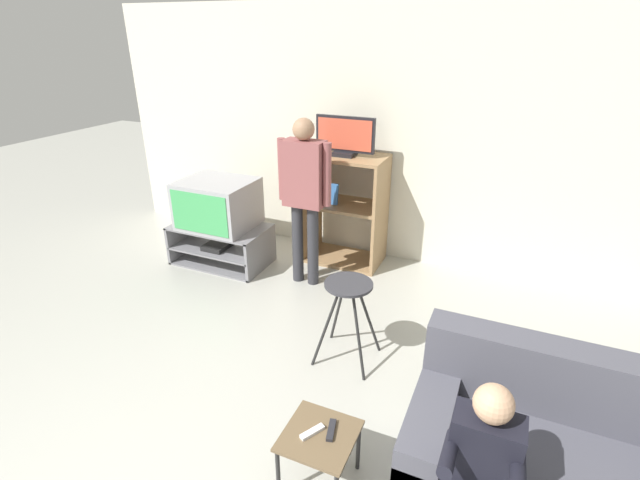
{
  "coord_description": "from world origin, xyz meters",
  "views": [
    {
      "loc": [
        1.36,
        -0.75,
        2.33
      ],
      "look_at": [
        0.09,
        2.11,
        0.9
      ],
      "focal_mm": 26.0,
      "sensor_mm": 36.0,
      "label": 1
    }
  ],
  "objects_px": {
    "snack_table": "(319,441)",
    "person_standing_adult": "(304,188)",
    "remote_control_black": "(331,430)",
    "folding_stool": "(348,298)",
    "tv_stand": "(221,245)",
    "television_main": "(218,204)",
    "remote_control_white": "(312,432)",
    "media_shelf": "(345,209)",
    "television_flat": "(345,137)",
    "couch": "(548,463)",
    "person_seated_child": "(480,474)"
  },
  "relations": [
    {
      "from": "snack_table",
      "to": "remote_control_white",
      "type": "bearing_deg",
      "value": -166.49
    },
    {
      "from": "snack_table",
      "to": "person_standing_adult",
      "type": "height_order",
      "value": "person_standing_adult"
    },
    {
      "from": "folding_stool",
      "to": "remote_control_black",
      "type": "distance_m",
      "value": 1.09
    },
    {
      "from": "person_standing_adult",
      "to": "person_seated_child",
      "type": "bearing_deg",
      "value": -48.99
    },
    {
      "from": "media_shelf",
      "to": "television_flat",
      "type": "xyz_separation_m",
      "value": [
        -0.01,
        -0.01,
        0.76
      ]
    },
    {
      "from": "couch",
      "to": "person_standing_adult",
      "type": "height_order",
      "value": "person_standing_adult"
    },
    {
      "from": "tv_stand",
      "to": "couch",
      "type": "bearing_deg",
      "value": -27.61
    },
    {
      "from": "television_flat",
      "to": "person_seated_child",
      "type": "xyz_separation_m",
      "value": [
        1.69,
        -2.73,
        -0.77
      ]
    },
    {
      "from": "remote_control_black",
      "to": "person_seated_child",
      "type": "distance_m",
      "value": 0.8
    },
    {
      "from": "television_flat",
      "to": "couch",
      "type": "xyz_separation_m",
      "value": [
        2.02,
        -2.25,
        -1.07
      ]
    },
    {
      "from": "tv_stand",
      "to": "person_seated_child",
      "type": "height_order",
      "value": "person_seated_child"
    },
    {
      "from": "television_main",
      "to": "media_shelf",
      "type": "bearing_deg",
      "value": 25.39
    },
    {
      "from": "folding_stool",
      "to": "snack_table",
      "type": "bearing_deg",
      "value": -77.07
    },
    {
      "from": "television_main",
      "to": "television_flat",
      "type": "distance_m",
      "value": 1.48
    },
    {
      "from": "remote_control_black",
      "to": "person_standing_adult",
      "type": "height_order",
      "value": "person_standing_adult"
    },
    {
      "from": "television_flat",
      "to": "couch",
      "type": "height_order",
      "value": "television_flat"
    },
    {
      "from": "tv_stand",
      "to": "person_standing_adult",
      "type": "bearing_deg",
      "value": -0.69
    },
    {
      "from": "television_main",
      "to": "folding_stool",
      "type": "xyz_separation_m",
      "value": [
        1.83,
        -0.99,
        -0.13
      ]
    },
    {
      "from": "remote_control_black",
      "to": "television_main",
      "type": "bearing_deg",
      "value": 122.86
    },
    {
      "from": "tv_stand",
      "to": "media_shelf",
      "type": "height_order",
      "value": "media_shelf"
    },
    {
      "from": "remote_control_black",
      "to": "remote_control_white",
      "type": "relative_size",
      "value": 1.0
    },
    {
      "from": "snack_table",
      "to": "person_seated_child",
      "type": "relative_size",
      "value": 0.38
    },
    {
      "from": "media_shelf",
      "to": "person_standing_adult",
      "type": "distance_m",
      "value": 0.74
    },
    {
      "from": "person_standing_adult",
      "to": "remote_control_black",
      "type": "bearing_deg",
      "value": -60.93
    },
    {
      "from": "media_shelf",
      "to": "tv_stand",
      "type": "bearing_deg",
      "value": -153.67
    },
    {
      "from": "tv_stand",
      "to": "television_main",
      "type": "bearing_deg",
      "value": 112.33
    },
    {
      "from": "television_flat",
      "to": "snack_table",
      "type": "distance_m",
      "value": 2.96
    },
    {
      "from": "tv_stand",
      "to": "person_seated_child",
      "type": "xyz_separation_m",
      "value": [
        2.88,
        -2.15,
        0.38
      ]
    },
    {
      "from": "television_flat",
      "to": "remote_control_white",
      "type": "relative_size",
      "value": 4.24
    },
    {
      "from": "couch",
      "to": "person_seated_child",
      "type": "height_order",
      "value": "person_seated_child"
    },
    {
      "from": "folding_stool",
      "to": "couch",
      "type": "bearing_deg",
      "value": -27.13
    },
    {
      "from": "tv_stand",
      "to": "couch",
      "type": "xyz_separation_m",
      "value": [
        3.2,
        -1.67,
        0.07
      ]
    },
    {
      "from": "remote_control_white",
      "to": "snack_table",
      "type": "bearing_deg",
      "value": 43.37
    },
    {
      "from": "snack_table",
      "to": "person_seated_child",
      "type": "xyz_separation_m",
      "value": [
        0.81,
        -0.11,
        0.28
      ]
    },
    {
      "from": "tv_stand",
      "to": "folding_stool",
      "type": "bearing_deg",
      "value": -27.97
    },
    {
      "from": "television_flat",
      "to": "person_seated_child",
      "type": "distance_m",
      "value": 3.3
    },
    {
      "from": "folding_stool",
      "to": "remote_control_black",
      "type": "bearing_deg",
      "value": -73.95
    },
    {
      "from": "remote_control_black",
      "to": "couch",
      "type": "bearing_deg",
      "value": 3.18
    },
    {
      "from": "couch",
      "to": "tv_stand",
      "type": "bearing_deg",
      "value": 152.39
    },
    {
      "from": "television_flat",
      "to": "person_seated_child",
      "type": "relative_size",
      "value": 0.61
    },
    {
      "from": "tv_stand",
      "to": "remote_control_black",
      "type": "height_order",
      "value": "tv_stand"
    },
    {
      "from": "tv_stand",
      "to": "person_seated_child",
      "type": "distance_m",
      "value": 3.61
    },
    {
      "from": "snack_table",
      "to": "remote_control_black",
      "type": "relative_size",
      "value": 2.66
    },
    {
      "from": "tv_stand",
      "to": "remote_control_white",
      "type": "relative_size",
      "value": 7.05
    },
    {
      "from": "person_standing_adult",
      "to": "person_seated_child",
      "type": "distance_m",
      "value": 2.86
    },
    {
      "from": "couch",
      "to": "remote_control_white",
      "type": "bearing_deg",
      "value": -162.01
    },
    {
      "from": "person_standing_adult",
      "to": "snack_table",
      "type": "bearing_deg",
      "value": -62.56
    },
    {
      "from": "television_flat",
      "to": "folding_stool",
      "type": "bearing_deg",
      "value": -67.49
    },
    {
      "from": "television_main",
      "to": "remote_control_black",
      "type": "distance_m",
      "value": 2.95
    },
    {
      "from": "media_shelf",
      "to": "folding_stool",
      "type": "relative_size",
      "value": 1.75
    }
  ]
}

